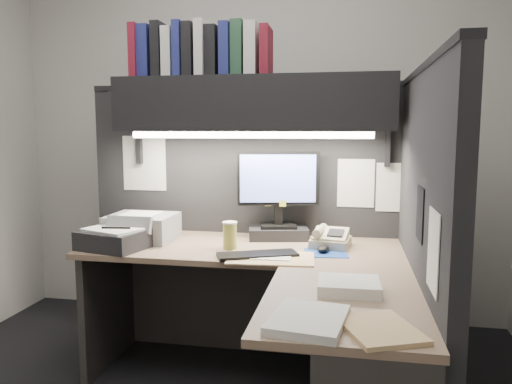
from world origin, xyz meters
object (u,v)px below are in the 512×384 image
keyboard (257,255)px  telephone (331,240)px  desk (290,344)px  printer (142,227)px  notebook_stack (114,239)px  monitor (278,204)px  coffee_cup (230,236)px  overhead_shelf (254,104)px

keyboard → telephone: (0.35, 0.28, 0.03)m
desk → printer: (-0.92, 0.61, 0.36)m
desk → notebook_stack: bearing=158.8°
monitor → notebook_stack: bearing=-166.0°
monitor → printer: monitor is taller
monitor → telephone: (0.31, -0.16, -0.16)m
telephone → coffee_cup: coffee_cup is taller
coffee_cup → telephone: bearing=15.2°
monitor → coffee_cup: 0.39m
overhead_shelf → notebook_stack: size_ratio=4.70×
monitor → telephone: size_ratio=2.45×
keyboard → monitor: bearing=61.5°
overhead_shelf → desk: bearing=-68.2°
telephone → coffee_cup: 0.54m
desk → overhead_shelf: bearing=111.8°
telephone → printer: 1.07m
overhead_shelf → telephone: (0.45, -0.13, -0.73)m
keyboard → notebook_stack: notebook_stack is taller
coffee_cup → notebook_stack: bearing=-170.6°
overhead_shelf → coffee_cup: bearing=-106.0°
desk → monitor: size_ratio=3.35×
keyboard → notebook_stack: bearing=154.2°
desk → overhead_shelf: overhead_shelf is taller
overhead_shelf → notebook_stack: bearing=-151.6°
desk → printer: size_ratio=4.67×
telephone → notebook_stack: notebook_stack is taller
overhead_shelf → printer: 0.95m
overhead_shelf → telephone: bearing=-15.9°
overhead_shelf → printer: bearing=-167.1°
coffee_cup → printer: bearing=167.1°
desk → overhead_shelf: (-0.30, 0.75, 1.06)m
desk → keyboard: keyboard is taller
keyboard → coffee_cup: size_ratio=2.91×
monitor → printer: (-0.76, -0.17, -0.13)m
desk → keyboard: size_ratio=4.28×
keyboard → printer: printer is taller
keyboard → coffee_cup: bearing=118.6°
desk → monitor: monitor is taller
desk → printer: 1.16m
desk → overhead_shelf: 1.33m
overhead_shelf → printer: (-0.62, -0.14, -0.70)m
keyboard → telephone: size_ratio=1.92×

